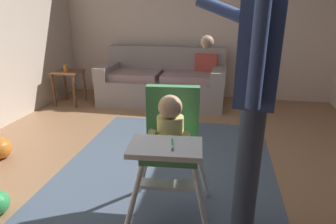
{
  "coord_description": "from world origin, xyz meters",
  "views": [
    {
      "loc": [
        0.51,
        -2.14,
        1.4
      ],
      "look_at": [
        0.15,
        -0.35,
        0.76
      ],
      "focal_mm": 30.72,
      "sensor_mm": 36.0,
      "label": 1
    }
  ],
  "objects_px": {
    "high_chair": "(171,135)",
    "side_table": "(69,80)",
    "sippy_cup": "(66,68)",
    "couch": "(163,82)",
    "adult_standing": "(255,94)",
    "toy_ball": "(0,148)"
  },
  "relations": [
    {
      "from": "high_chair",
      "to": "side_table",
      "type": "relative_size",
      "value": 1.8
    },
    {
      "from": "high_chair",
      "to": "sippy_cup",
      "type": "bearing_deg",
      "value": -143.13
    },
    {
      "from": "couch",
      "to": "side_table",
      "type": "height_order",
      "value": "couch"
    },
    {
      "from": "high_chair",
      "to": "sippy_cup",
      "type": "xyz_separation_m",
      "value": [
        -2.07,
        2.31,
        -0.07
      ]
    },
    {
      "from": "couch",
      "to": "adult_standing",
      "type": "bearing_deg",
      "value": 21.91
    },
    {
      "from": "toy_ball",
      "to": "sippy_cup",
      "type": "relative_size",
      "value": 2.14
    },
    {
      "from": "high_chair",
      "to": "toy_ball",
      "type": "bearing_deg",
      "value": -111.08
    },
    {
      "from": "couch",
      "to": "adult_standing",
      "type": "xyz_separation_m",
      "value": [
        1.11,
        -2.75,
        0.64
      ]
    },
    {
      "from": "side_table",
      "to": "high_chair",
      "type": "bearing_deg",
      "value": -48.41
    },
    {
      "from": "toy_ball",
      "to": "side_table",
      "type": "height_order",
      "value": "side_table"
    },
    {
      "from": "adult_standing",
      "to": "side_table",
      "type": "bearing_deg",
      "value": -34.54
    },
    {
      "from": "high_chair",
      "to": "adult_standing",
      "type": "height_order",
      "value": "adult_standing"
    },
    {
      "from": "high_chair",
      "to": "toy_ball",
      "type": "xyz_separation_m",
      "value": [
        -1.83,
        0.53,
        -0.53
      ]
    },
    {
      "from": "side_table",
      "to": "sippy_cup",
      "type": "xyz_separation_m",
      "value": [
        -0.02,
        0.0,
        0.19
      ]
    },
    {
      "from": "couch",
      "to": "adult_standing",
      "type": "distance_m",
      "value": 3.03
    },
    {
      "from": "toy_ball",
      "to": "sippy_cup",
      "type": "height_order",
      "value": "sippy_cup"
    },
    {
      "from": "adult_standing",
      "to": "toy_ball",
      "type": "xyz_separation_m",
      "value": [
        -2.32,
        0.61,
        -0.86
      ]
    },
    {
      "from": "adult_standing",
      "to": "side_table",
      "type": "height_order",
      "value": "adult_standing"
    },
    {
      "from": "high_chair",
      "to": "side_table",
      "type": "xyz_separation_m",
      "value": [
        -2.05,
        2.31,
        -0.26
      ]
    },
    {
      "from": "couch",
      "to": "high_chair",
      "type": "relative_size",
      "value": 2.06
    },
    {
      "from": "couch",
      "to": "toy_ball",
      "type": "relative_size",
      "value": 9.03
    },
    {
      "from": "couch",
      "to": "toy_ball",
      "type": "xyz_separation_m",
      "value": [
        -1.21,
        -2.15,
        -0.22
      ]
    }
  ]
}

